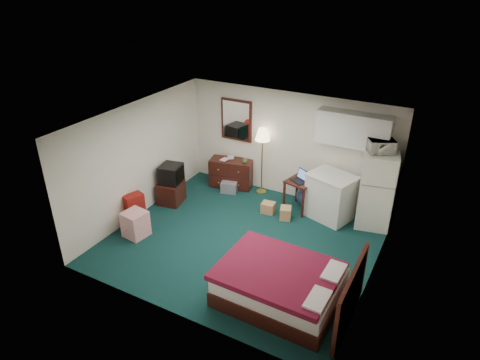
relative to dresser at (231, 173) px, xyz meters
The scene contains 25 objects.
floor 2.43m from the dresser, 55.36° to the right, with size 5.00×4.50×0.01m, color black.
ceiling 3.23m from the dresser, 55.36° to the right, with size 5.00×4.50×0.01m, color beige.
walls 2.57m from the dresser, 55.36° to the right, with size 5.01×4.51×2.50m.
mirror 1.32m from the dresser, 85.68° to the left, with size 0.80×0.06×1.00m, color white, non-canonical shape.
upper_cabinets 3.24m from the dresser, ahead, with size 1.50×0.35×0.70m, color silver, non-canonical shape.
headboard 4.96m from the dresser, 39.38° to the right, with size 0.06×1.56×1.00m, color black, non-canonical shape.
dresser is the anchor object (origin of this frame).
floor_lamp 0.92m from the dresser, ahead, with size 0.35×0.35×1.62m, color gold, non-canonical shape.
desk 1.91m from the dresser, ahead, with size 0.56×0.56×0.71m, color black, non-canonical shape.
exercise_ball 2.00m from the dresser, ahead, with size 0.49×0.49×0.49m, color navy.
kitchen_counter 2.61m from the dresser, ahead, with size 0.90×0.68×0.98m, color silver, non-canonical shape.
fridge 3.51m from the dresser, ahead, with size 0.68×0.68×1.64m, color silver, non-canonical shape.
bed 4.14m from the dresser, 49.44° to the right, with size 1.89×1.47×0.60m, color #4F091C, non-canonical shape.
tv_stand 1.60m from the dresser, 120.78° to the right, with size 0.50×0.55×0.50m, color black, non-canonical shape.
suitcase 2.62m from the dresser, 112.12° to the right, with size 0.25×0.40×0.65m, color #8A0D05, non-canonical shape.
retail_box 2.89m from the dresser, 102.57° to the right, with size 0.43×0.43×0.54m, color white, non-canonical shape.
file_bin 0.39m from the dresser, 69.43° to the right, with size 0.38×0.29×0.27m, color slate, non-canonical shape.
cardboard_box_a 1.55m from the dresser, 28.24° to the right, with size 0.28×0.24×0.24m, color tan, non-canonical shape.
cardboard_box_b 1.96m from the dresser, 23.46° to the right, with size 0.23×0.27×0.27m, color tan, non-canonical shape.
laptop 1.95m from the dresser, ahead, with size 0.34×0.28×0.23m, color black, non-canonical shape.
crt_tv 1.60m from the dresser, 121.30° to the right, with size 0.46×0.50×0.43m, color black, non-canonical shape.
microwave 3.74m from the dresser, ahead, with size 0.49×0.27×0.34m, color silver.
book_a 0.52m from the dresser, 166.31° to the right, with size 0.16×0.02×0.22m, color tan.
book_b 0.49m from the dresser, 153.05° to the left, with size 0.16×0.02×0.22m, color tan.
mug 0.55m from the dresser, ahead, with size 0.12×0.09×0.12m, color #4D7E3D.
Camera 1 is at (3.33, -6.23, 4.97)m, focal length 32.00 mm.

